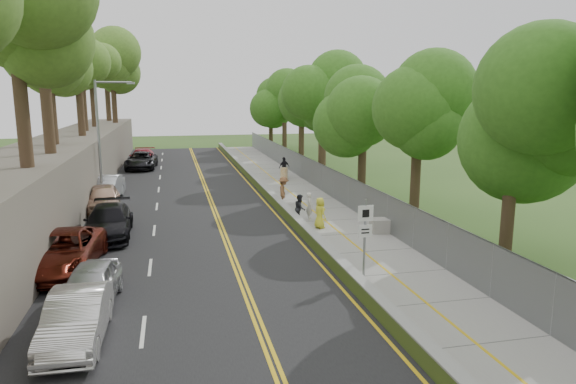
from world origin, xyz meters
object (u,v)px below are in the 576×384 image
at_px(construction_barrel, 284,174).
at_px(car_1, 76,318).
at_px(car_0, 90,286).
at_px(person_far, 284,167).
at_px(car_2, 63,252).
at_px(streetlight, 102,133).
at_px(concrete_block, 381,226).
at_px(painter_0, 320,213).
at_px(signpost, 365,229).

xyz_separation_m(construction_barrel, car_1, (-12.00, -26.76, 0.23)).
height_order(car_0, person_far, person_far).
distance_m(car_2, person_far, 25.31).
bearing_deg(car_1, construction_barrel, 66.71).
relative_size(car_2, person_far, 3.30).
bearing_deg(car_1, car_0, 90.87).
bearing_deg(car_2, streetlight, 92.91).
bearing_deg(concrete_block, painter_0, 151.41).
distance_m(car_0, car_1, 2.68).
bearing_deg(concrete_block, person_far, 93.25).
height_order(car_1, painter_0, painter_0).
xyz_separation_m(streetlight, person_far, (13.71, 7.53, -3.72)).
bearing_deg(car_1, signpost, 18.78).
bearing_deg(car_2, car_0, -64.32).
distance_m(streetlight, person_far, 16.08).
relative_size(painter_0, person_far, 0.95).
height_order(signpost, concrete_block, signpost).
bearing_deg(streetlight, car_1, -85.87).
xyz_separation_m(car_2, person_far, (13.85, 21.19, 0.08)).
bearing_deg(person_far, painter_0, 63.98).
bearing_deg(car_0, concrete_block, 31.08).
bearing_deg(painter_0, person_far, -25.49).
bearing_deg(car_0, streetlight, 99.67).
bearing_deg(painter_0, car_0, 108.26).
bearing_deg(construction_barrel, person_far, 76.69).
xyz_separation_m(streetlight, concrete_block, (14.76, -11.05, -4.23)).
bearing_deg(signpost, car_1, -162.09).
relative_size(car_2, painter_0, 3.48).
relative_size(signpost, person_far, 1.77).
relative_size(car_1, person_far, 2.52).
bearing_deg(painter_0, streetlight, 31.98).
relative_size(signpost, painter_0, 1.87).
bearing_deg(person_far, concrete_block, 73.25).
distance_m(car_1, car_2, 6.80).
bearing_deg(concrete_block, car_0, -153.84).
relative_size(streetlight, car_1, 1.82).
relative_size(construction_barrel, painter_0, 0.59).
relative_size(streetlight, painter_0, 4.83).
bearing_deg(concrete_block, car_1, -145.27).
xyz_separation_m(concrete_block, car_1, (-13.30, -9.22, 0.36)).
bearing_deg(car_0, person_far, 68.92).
xyz_separation_m(construction_barrel, concrete_block, (1.30, -17.54, -0.13)).
distance_m(signpost, car_0, 10.14).
distance_m(streetlight, car_2, 14.18).
bearing_deg(car_2, person_far, 60.32).
xyz_separation_m(signpost, person_far, (2.20, 24.55, -1.04)).
height_order(signpost, car_2, signpost).
xyz_separation_m(concrete_block, car_2, (-14.90, -2.61, 0.43)).
xyz_separation_m(concrete_block, person_far, (-1.05, 18.58, 0.52)).
xyz_separation_m(car_0, painter_0, (10.45, 8.09, 0.13)).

